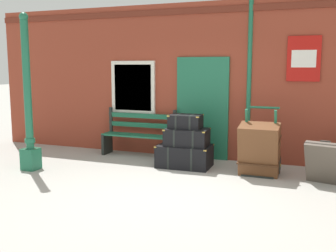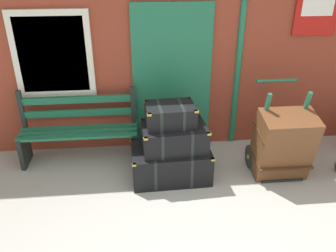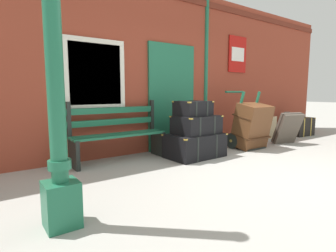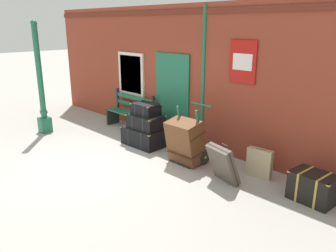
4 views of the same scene
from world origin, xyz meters
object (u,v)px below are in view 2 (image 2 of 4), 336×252
object	(u,v)px
porters_trolley	(275,151)
large_brown_trunk	(283,145)
platform_bench	(79,131)
steamer_trunk_base	(171,162)
steamer_trunk_middle	(174,137)
steamer_trunk_top	(170,115)

from	to	relation	value
porters_trolley	large_brown_trunk	world-z (taller)	porters_trolley
platform_bench	steamer_trunk_base	world-z (taller)	platform_bench
steamer_trunk_middle	steamer_trunk_top	bearing A→B (deg)	133.52
steamer_trunk_middle	porters_trolley	distance (m)	1.42
platform_bench	steamer_trunk_base	distance (m)	1.36
platform_bench	porters_trolley	xyz separation A→B (m)	(2.65, -0.51, -0.17)
steamer_trunk_base	large_brown_trunk	bearing A→B (deg)	-5.15
platform_bench	steamer_trunk_top	distance (m)	1.39
steamer_trunk_middle	steamer_trunk_base	bearing A→B (deg)	-165.69
steamer_trunk_middle	large_brown_trunk	size ratio (longest dim) A/B	0.89
steamer_trunk_middle	steamer_trunk_top	distance (m)	0.30
platform_bench	steamer_trunk_middle	distance (m)	1.38
platform_bench	steamer_trunk_top	world-z (taller)	platform_bench
porters_trolley	steamer_trunk_top	bearing A→B (deg)	179.66
large_brown_trunk	steamer_trunk_top	bearing A→B (deg)	172.56
porters_trolley	large_brown_trunk	bearing A→B (deg)	-90.00
steamer_trunk_base	large_brown_trunk	size ratio (longest dim) A/B	1.09
steamer_trunk_middle	porters_trolley	world-z (taller)	porters_trolley
steamer_trunk_top	large_brown_trunk	world-z (taller)	steamer_trunk_top
large_brown_trunk	steamer_trunk_middle	bearing A→B (deg)	174.24
steamer_trunk_base	steamer_trunk_top	bearing A→B (deg)	91.67
large_brown_trunk	porters_trolley	bearing A→B (deg)	90.00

